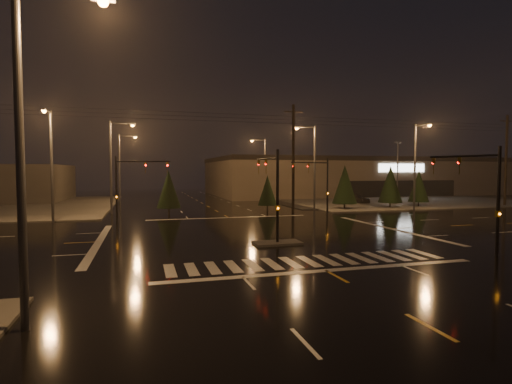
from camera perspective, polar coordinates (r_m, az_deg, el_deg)
ground at (r=29.30m, az=0.53°, el=-6.10°), size 140.00×140.00×0.00m
sidewalk_ne at (r=69.37m, az=17.60°, el=-0.92°), size 36.00×36.00×0.12m
median_island at (r=25.53m, az=3.08°, el=-7.29°), size 3.00×1.60×0.15m
crosswalk at (r=20.97m, az=7.56°, el=-9.77°), size 15.00×2.60×0.01m
stop_bar_near at (r=19.20m, az=9.97°, el=-10.99°), size 16.00×0.50×0.01m
stop_bar_far at (r=39.88m, az=-3.92°, el=-3.67°), size 16.00×0.50×0.01m
parking_lot at (r=70.65m, az=21.88°, el=-0.94°), size 50.00×24.00×0.08m
retail_building at (r=85.45m, az=14.54°, el=2.37°), size 60.20×28.30×7.20m
signal_mast_median at (r=26.02m, az=2.44°, el=1.06°), size 0.25×4.59×6.00m
signal_mast_ne at (r=41.81m, az=9.16°, el=1.81°), size 4.84×1.86×6.00m
signal_mast_nw at (r=37.94m, az=-17.85°, el=1.59°), size 4.84×1.86×6.00m
signal_mast_se at (r=25.74m, az=29.73°, el=0.55°), size 1.55×3.87×6.00m
streetlight_0 at (r=13.18m, az=-29.39°, el=7.71°), size 2.77×0.32×10.00m
streetlight_1 at (r=45.88m, az=-19.66°, el=4.29°), size 2.77×0.32×10.00m
streetlight_2 at (r=61.85m, az=-18.66°, el=3.93°), size 2.77×0.32×10.00m
streetlight_3 at (r=47.86m, az=8.05°, el=4.37°), size 2.77×0.32×10.00m
streetlight_4 at (r=66.64m, az=1.07°, el=4.01°), size 2.77×0.32×10.00m
streetlight_5 at (r=39.75m, az=-27.28°, el=4.35°), size 0.32×2.77×10.00m
streetlight_6 at (r=49.26m, az=21.99°, el=4.14°), size 0.32×2.77×10.00m
utility_pole_1 at (r=44.80m, az=5.35°, el=4.90°), size 2.20×0.32×12.00m
utility_pole_2 at (r=62.25m, az=32.13°, el=3.92°), size 2.20×0.32×12.00m
conifer_0 at (r=49.65m, az=12.56°, el=1.09°), size 3.00×3.00×5.38m
conifer_1 at (r=52.81m, az=18.65°, el=1.08°), size 2.96×2.96×5.32m
conifer_2 at (r=55.41m, az=22.24°, el=0.80°), size 2.58×2.58×4.74m
conifer_3 at (r=43.70m, az=-12.37°, el=0.40°), size 2.56×2.56×4.71m
conifer_4 at (r=45.96m, az=1.65°, el=0.25°), size 2.22×2.22×4.17m
car_parked at (r=59.13m, az=14.09°, el=-0.86°), size 2.91×4.67×1.48m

